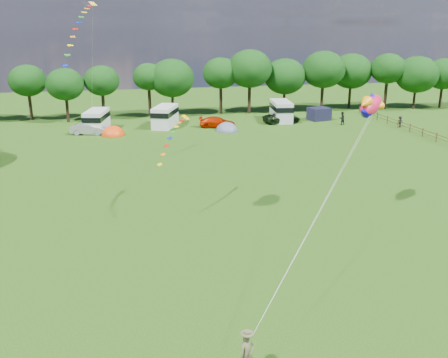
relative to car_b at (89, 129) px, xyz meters
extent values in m
plane|color=black|center=(10.93, -43.65, -0.78)|extent=(180.00, 180.00, 0.00)
cylinder|color=black|center=(-9.10, 12.66, 1.17)|extent=(0.47, 0.47, 3.90)
ellipsoid|color=#0C340D|center=(-9.10, 12.66, 5.21)|extent=(5.58, 5.58, 4.74)
cylinder|color=black|center=(-3.43, 9.62, 1.00)|extent=(0.44, 0.44, 3.56)
ellipsoid|color=#0C340D|center=(-3.43, 9.62, 4.86)|extent=(5.56, 5.56, 4.73)
cylinder|color=black|center=(1.83, 10.58, 1.19)|extent=(0.47, 0.47, 3.95)
ellipsoid|color=#0C340D|center=(1.83, 10.58, 5.17)|extent=(5.33, 5.33, 4.53)
cylinder|color=black|center=(9.01, 12.38, 1.38)|extent=(0.50, 0.50, 4.33)
ellipsoid|color=#0C340D|center=(9.01, 12.38, 5.41)|extent=(4.95, 4.95, 4.21)
cylinder|color=black|center=(12.63, 11.91, 0.87)|extent=(0.43, 0.43, 3.31)
ellipsoid|color=#0C340D|center=(12.63, 11.91, 5.17)|extent=(7.03, 7.03, 5.98)
cylinder|color=black|center=(20.59, 12.15, 1.40)|extent=(0.50, 0.50, 4.36)
ellipsoid|color=#0C340D|center=(20.59, 12.15, 5.77)|extent=(5.84, 5.84, 4.97)
cylinder|color=black|center=(25.18, 11.27, 1.49)|extent=(0.51, 0.51, 4.55)
ellipsoid|color=#0C340D|center=(25.18, 11.27, 6.45)|extent=(7.15, 7.15, 6.08)
cylinder|color=black|center=(31.42, 11.98, 0.82)|extent=(0.42, 0.42, 3.21)
ellipsoid|color=#0C340D|center=(31.42, 11.98, 5.01)|extent=(6.90, 6.90, 5.86)
cylinder|color=black|center=(37.91, 11.31, 1.30)|extent=(0.48, 0.48, 4.17)
ellipsoid|color=#0C340D|center=(37.91, 11.31, 6.07)|extent=(7.16, 7.16, 6.09)
cylinder|color=black|center=(43.90, 13.23, 1.05)|extent=(0.45, 0.45, 3.66)
ellipsoid|color=#0C340D|center=(43.90, 13.23, 5.52)|extent=(7.05, 7.05, 5.99)
cylinder|color=black|center=(49.34, 10.72, 1.54)|extent=(0.52, 0.52, 4.65)
ellipsoid|color=#0C340D|center=(49.34, 10.72, 6.10)|extent=(5.96, 5.96, 5.06)
cylinder|color=black|center=(54.08, 9.39, 0.81)|extent=(0.42, 0.42, 3.19)
ellipsoid|color=#0C340D|center=(54.08, 9.39, 5.11)|extent=(7.23, 7.23, 6.14)
cylinder|color=black|center=(59.48, 9.79, 0.98)|extent=(0.44, 0.44, 3.52)
ellipsoid|color=#0C340D|center=(59.48, 9.79, 5.07)|extent=(6.22, 6.22, 5.28)
cylinder|color=#472D19|center=(42.93, -13.65, -0.18)|extent=(0.12, 0.12, 1.20)
cylinder|color=#472D19|center=(42.93, -15.15, 0.17)|extent=(0.08, 3.00, 0.08)
cylinder|color=#472D19|center=(42.93, -15.15, -0.23)|extent=(0.08, 3.00, 0.08)
cylinder|color=#472D19|center=(42.93, -10.65, -0.18)|extent=(0.12, 0.12, 1.20)
cylinder|color=#472D19|center=(42.93, -12.15, 0.17)|extent=(0.08, 3.00, 0.08)
cylinder|color=#472D19|center=(42.93, -12.15, -0.23)|extent=(0.08, 3.00, 0.08)
cylinder|color=#472D19|center=(42.93, -7.65, -0.18)|extent=(0.12, 0.12, 1.20)
cylinder|color=#472D19|center=(42.93, -9.15, 0.17)|extent=(0.08, 3.00, 0.08)
cylinder|color=#472D19|center=(42.93, -9.15, -0.23)|extent=(0.08, 3.00, 0.08)
cylinder|color=#472D19|center=(42.93, -4.65, -0.18)|extent=(0.12, 0.12, 1.20)
cylinder|color=#472D19|center=(42.93, -6.15, 0.17)|extent=(0.08, 3.00, 0.08)
cylinder|color=#472D19|center=(42.93, -6.15, -0.23)|extent=(0.08, 3.00, 0.08)
cylinder|color=#472D19|center=(42.93, -1.65, -0.18)|extent=(0.12, 0.12, 1.20)
cylinder|color=#472D19|center=(42.93, -3.15, 0.17)|extent=(0.08, 3.00, 0.08)
cylinder|color=#472D19|center=(42.93, -3.15, -0.23)|extent=(0.08, 3.00, 0.08)
cylinder|color=#472D19|center=(42.93, 1.35, -0.18)|extent=(0.12, 0.12, 1.20)
cylinder|color=#472D19|center=(42.93, -0.15, 0.17)|extent=(0.08, 3.00, 0.08)
cylinder|color=#472D19|center=(42.93, -0.15, -0.23)|extent=(0.08, 3.00, 0.08)
cylinder|color=#472D19|center=(42.93, 4.35, -0.18)|extent=(0.12, 0.12, 1.20)
cylinder|color=#472D19|center=(42.93, 2.85, 0.17)|extent=(0.08, 3.00, 0.08)
cylinder|color=#472D19|center=(42.93, 2.85, -0.23)|extent=(0.08, 3.00, 0.08)
cylinder|color=#472D19|center=(42.93, 7.35, -0.18)|extent=(0.12, 0.12, 1.20)
cylinder|color=#472D19|center=(42.93, 5.85, 0.17)|extent=(0.08, 3.00, 0.08)
cylinder|color=#472D19|center=(42.93, 5.85, -0.23)|extent=(0.08, 3.00, 0.08)
imported|color=#919199|center=(0.00, 0.00, 0.00)|extent=(4.69, 2.59, 1.56)
imported|color=#BA2000|center=(17.78, 1.01, -0.04)|extent=(5.35, 3.44, 1.49)
imported|color=black|center=(27.82, 2.26, -0.01)|extent=(5.90, 3.18, 1.54)
cube|color=silver|center=(1.04, 2.05, 0.66)|extent=(3.61, 6.16, 2.88)
cube|color=black|center=(1.04, 2.05, 1.25)|extent=(3.68, 6.28, 0.68)
cylinder|color=black|center=(0.66, 0.27, -0.38)|extent=(0.86, 0.46, 0.81)
cylinder|color=black|center=(1.42, 3.82, -0.38)|extent=(0.86, 0.46, 0.81)
cube|color=silver|center=(10.55, 3.14, 0.70)|extent=(4.46, 6.44, 2.97)
cube|color=black|center=(10.55, 3.14, 1.30)|extent=(4.55, 6.57, 0.70)
cylinder|color=black|center=(9.89, 1.39, -0.37)|extent=(0.89, 0.58, 0.83)
cylinder|color=black|center=(11.21, 4.89, -0.37)|extent=(0.89, 0.58, 0.83)
cube|color=silver|center=(28.24, 3.88, 0.72)|extent=(3.34, 6.31, 3.01)
cube|color=black|center=(28.24, 3.88, 1.34)|extent=(3.41, 6.44, 0.71)
cylinder|color=black|center=(27.99, 2.00, -0.36)|extent=(0.88, 0.42, 0.85)
cylinder|color=black|center=(28.49, 5.76, -0.36)|extent=(0.88, 0.42, 0.85)
ellipsoid|color=#EA4209|center=(3.18, -1.13, -0.76)|extent=(3.02, 3.47, 2.48)
cylinder|color=#EA4209|center=(3.18, -1.13, -0.74)|extent=(3.17, 3.17, 0.08)
ellipsoid|color=slate|center=(18.60, -1.63, -0.76)|extent=(3.01, 3.46, 2.35)
cylinder|color=slate|center=(18.60, -1.63, -0.74)|extent=(3.16, 3.16, 0.08)
cube|color=black|center=(34.16, 3.30, 0.17)|extent=(3.48, 3.04, 1.90)
imported|color=brown|center=(8.74, -50.62, 0.19)|extent=(0.84, 0.72, 1.95)
ellipsoid|color=#E41840|center=(22.44, -34.13, 7.74)|extent=(3.29, 3.14, 1.92)
ellipsoid|color=yellow|center=(22.44, -34.13, 7.59)|extent=(2.05, 1.96, 1.05)
cone|color=orange|center=(21.36, -35.11, 8.04)|extent=(1.44, 1.41, 1.01)
cone|color=#0600BC|center=(21.36, -35.11, 7.44)|extent=(1.44, 1.41, 1.01)
cone|color=#0600BC|center=(22.51, -34.07, 8.36)|extent=(1.09, 1.10, 0.86)
sphere|color=white|center=(23.06, -33.10, 7.92)|extent=(0.32, 0.32, 0.32)
sphere|color=black|center=(23.08, -33.01, 7.92)|extent=(0.16, 0.16, 0.16)
cube|color=yellow|center=(2.23, -14.80, 15.35)|extent=(0.85, 0.84, 0.40)
cube|color=red|center=(1.96, -15.30, 15.13)|extent=(0.59, 0.58, 0.11)
cube|color=orange|center=(1.69, -15.79, 14.86)|extent=(0.59, 0.58, 0.12)
cube|color=yellow|center=(1.42, -16.29, 14.52)|extent=(0.59, 0.57, 0.13)
cube|color=#198C1E|center=(1.15, -16.78, 14.09)|extent=(0.58, 0.57, 0.14)
cube|color=#0C1EB2|center=(0.88, -17.28, 13.59)|extent=(0.58, 0.57, 0.15)
cube|color=red|center=(0.61, -17.77, 13.00)|extent=(0.58, 0.56, 0.16)
cube|color=orange|center=(0.34, -18.27, 12.34)|extent=(0.57, 0.56, 0.17)
cube|color=yellow|center=(0.07, -18.76, 11.59)|extent=(0.57, 0.55, 0.18)
cube|color=#198C1E|center=(-0.20, -19.26, 10.77)|extent=(0.56, 0.55, 0.19)
cube|color=#0C1EB2|center=(-0.47, -19.75, 9.86)|extent=(0.56, 0.54, 0.20)
cube|color=#E2BB08|center=(9.24, -28.84, 6.37)|extent=(0.74, 0.75, 0.35)
cube|color=red|center=(8.92, -29.38, 6.30)|extent=(0.49, 0.54, 0.10)
cube|color=orange|center=(8.61, -29.92, 6.19)|extent=(0.49, 0.54, 0.11)
cube|color=yellow|center=(8.29, -30.46, 5.99)|extent=(0.48, 0.54, 0.12)
cube|color=#198C1E|center=(7.98, -31.00, 5.72)|extent=(0.48, 0.54, 0.13)
cube|color=#0C1EB2|center=(7.66, -31.54, 5.37)|extent=(0.48, 0.54, 0.14)
cube|color=red|center=(7.35, -32.08, 4.94)|extent=(0.47, 0.53, 0.14)
cube|color=orange|center=(7.03, -32.62, 4.43)|extent=(0.47, 0.53, 0.15)
cube|color=yellow|center=(6.72, -33.16, 3.83)|extent=(0.46, 0.53, 0.16)
imported|color=black|center=(36.00, -0.88, 0.17)|extent=(1.04, 0.78, 1.91)
imported|color=black|center=(43.34, -4.37, 0.02)|extent=(1.13, 0.75, 1.60)
camera|label=1|loc=(4.04, -67.97, 13.64)|focal=40.00mm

